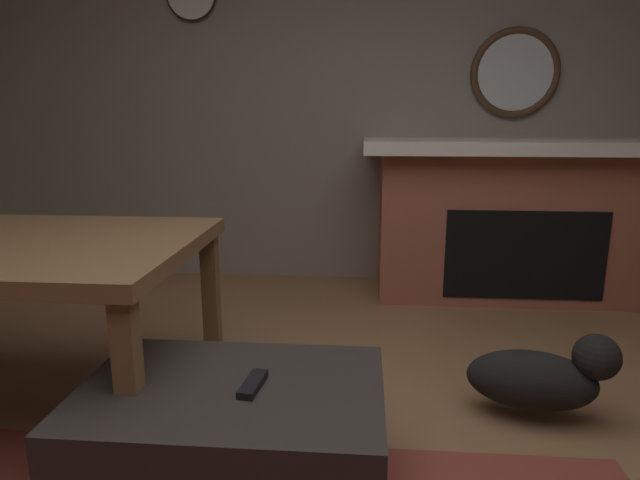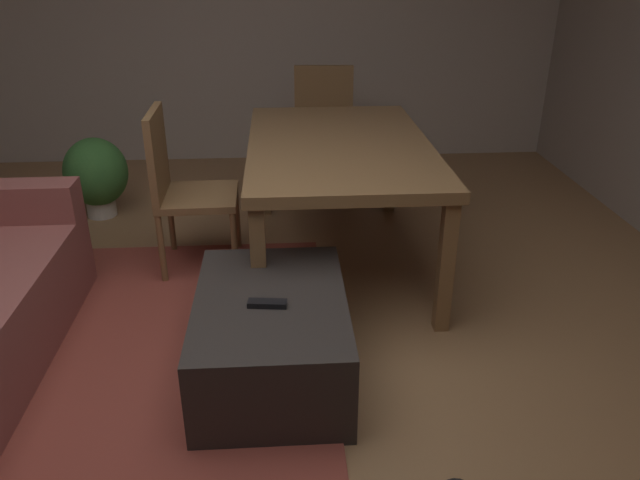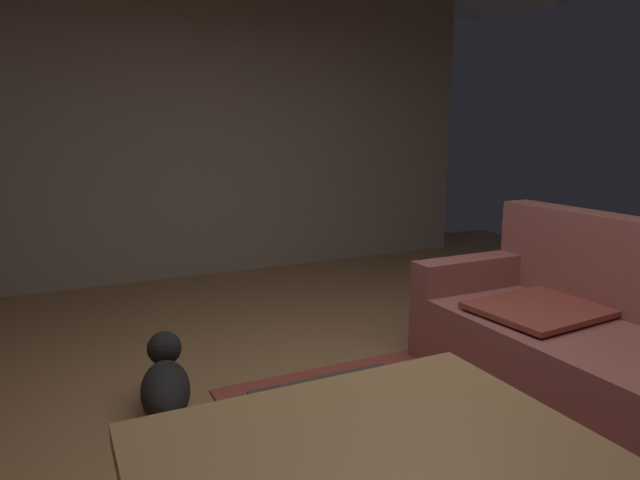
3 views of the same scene
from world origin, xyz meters
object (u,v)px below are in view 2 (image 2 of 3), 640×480
at_px(tv_remote, 267,304).
at_px(dining_chair_east, 324,123).
at_px(potted_plant, 96,174).
at_px(dining_table, 339,154).
at_px(dining_chair_north, 180,182).
at_px(ottoman_coffee_table, 272,336).

bearing_deg(tv_remote, dining_chair_east, -2.98).
relative_size(tv_remote, potted_plant, 0.29).
bearing_deg(tv_remote, potted_plant, 38.47).
xyz_separation_m(tv_remote, dining_table, (1.14, -0.40, 0.27)).
xyz_separation_m(dining_chair_north, potted_plant, (0.80, 0.70, -0.22)).
distance_m(ottoman_coffee_table, dining_table, 1.23).
bearing_deg(ottoman_coffee_table, dining_chair_north, 25.47).
bearing_deg(ottoman_coffee_table, tv_remote, 170.61).
bearing_deg(ottoman_coffee_table, potted_plant, 32.94).
distance_m(dining_chair_north, dining_chair_east, 1.52).
height_order(tv_remote, dining_chair_north, dining_chair_north).
distance_m(dining_table, dining_chair_north, 0.90).
height_order(dining_chair_east, potted_plant, dining_chair_east).
relative_size(ottoman_coffee_table, dining_chair_east, 1.00).
xyz_separation_m(dining_table, dining_chair_east, (1.22, -0.00, -0.14)).
relative_size(ottoman_coffee_table, dining_table, 0.56).
bearing_deg(dining_chair_east, ottoman_coffee_table, 170.31).
bearing_deg(dining_chair_east, dining_chair_north, 143.67).
distance_m(tv_remote, dining_table, 1.23).
distance_m(dining_table, potted_plant, 1.82).
bearing_deg(dining_table, dining_chair_north, 90.14).
bearing_deg(dining_chair_north, dining_chair_east, -36.33).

